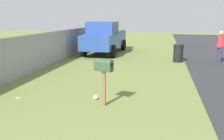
# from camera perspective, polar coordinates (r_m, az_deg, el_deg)

# --- Properties ---
(mailbox) EXTENTS (0.34, 0.54, 1.29)m
(mailbox) POSITION_cam_1_polar(r_m,az_deg,el_deg) (6.72, -1.90, 0.31)
(mailbox) COLOR brown
(mailbox) RESTS_ON ground
(pickup_truck) EXTENTS (5.42, 2.20, 2.09)m
(pickup_truck) POSITION_cam_1_polar(r_m,az_deg,el_deg) (16.72, -1.73, 7.53)
(pickup_truck) COLOR #284793
(pickup_truck) RESTS_ON ground
(trash_bin) EXTENTS (0.54, 0.54, 0.95)m
(trash_bin) POSITION_cam_1_polar(r_m,az_deg,el_deg) (13.99, 14.74, 3.70)
(trash_bin) COLOR black
(trash_bin) RESTS_ON ground
(pedestrian) EXTENTS (0.46, 0.32, 1.68)m
(pedestrian) POSITION_cam_1_polar(r_m,az_deg,el_deg) (14.30, 23.24, 5.31)
(pedestrian) COLOR #2D3351
(pedestrian) RESTS_ON ground
(fence_section) EXTENTS (19.28, 0.07, 1.66)m
(fence_section) POSITION_cam_1_polar(r_m,az_deg,el_deg) (10.98, -18.87, 3.50)
(fence_section) COLOR #9EA3A8
(fence_section) RESTS_ON ground
(litter_wrapper_midfield_b) EXTENTS (0.14, 0.11, 0.01)m
(litter_wrapper_midfield_b) POSITION_cam_1_polar(r_m,az_deg,el_deg) (8.13, -20.50, -5.90)
(litter_wrapper_midfield_b) COLOR silver
(litter_wrapper_midfield_b) RESTS_ON ground
(litter_bag_near_hydrant) EXTENTS (0.14, 0.14, 0.14)m
(litter_bag_near_hydrant) POSITION_cam_1_polar(r_m,az_deg,el_deg) (7.47, -3.73, -6.16)
(litter_bag_near_hydrant) COLOR silver
(litter_bag_near_hydrant) RESTS_ON ground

